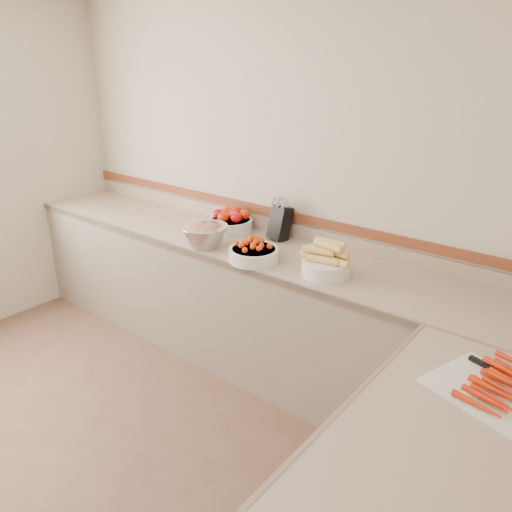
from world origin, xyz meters
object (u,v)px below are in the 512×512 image
Objects in this scene: cherry_tomato_bowl at (253,252)px; tomato_bowl at (231,221)px; rhubarb_bowl at (205,234)px; corn_bowl at (326,263)px; knife_block at (280,222)px; cutting_board at (496,389)px.

tomato_bowl is at bearing 144.61° from cherry_tomato_bowl.
cherry_tomato_bowl is 0.41m from rhubarb_bowl.
tomato_bowl is at bearing 103.56° from rhubarb_bowl.
rhubarb_bowl is at bearing -173.37° from corn_bowl.
knife_block reaches higher than corn_bowl.
tomato_bowl is 1.01× the size of corn_bowl.
tomato_bowl is (-0.39, -0.07, -0.05)m from knife_block.
cherry_tomato_bowl reaches higher than cutting_board.
cutting_board is (1.65, -0.88, -0.10)m from knife_block.
cutting_board is (1.95, -0.45, -0.07)m from rhubarb_bowl.
rhubarb_bowl reaches higher than cutting_board.
knife_block is 0.40m from tomato_bowl.
cutting_board is at bearing -21.66° from tomato_bowl.
cutting_board is at bearing -16.49° from cherry_tomato_bowl.
rhubarb_bowl is (0.09, -0.36, 0.02)m from tomato_bowl.
cutting_board is (1.54, -0.46, -0.04)m from cherry_tomato_bowl.
corn_bowl reaches higher than cutting_board.
rhubarb_bowl is (-0.30, -0.43, -0.03)m from knife_block.
knife_block is at bearing 151.88° from cutting_board.
corn_bowl is 1.21m from cutting_board.
cutting_board is at bearing -13.00° from rhubarb_bowl.
knife_block reaches higher than tomato_bowl.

